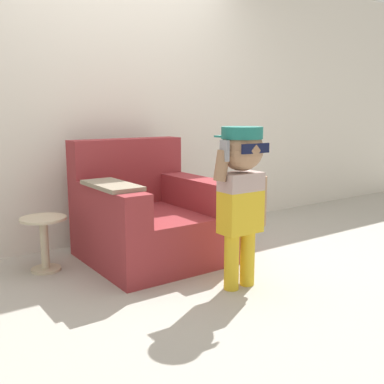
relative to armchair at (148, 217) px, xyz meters
The scene contains 5 objects.
ground_plane 0.39m from the armchair, 78.52° to the right, with size 10.00×10.00×0.00m, color #ADA89E.
wall_back 1.18m from the armchair, 86.52° to the left, with size 10.00×0.05×2.60m.
armchair is the anchor object (origin of this frame).
person_child 1.00m from the armchair, 77.83° to the right, with size 0.44×0.33×1.07m.
side_table 0.80m from the armchair, 167.76° to the left, with size 0.33×0.33×0.41m.
Camera 1 is at (-1.77, -2.87, 1.17)m, focal length 42.00 mm.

